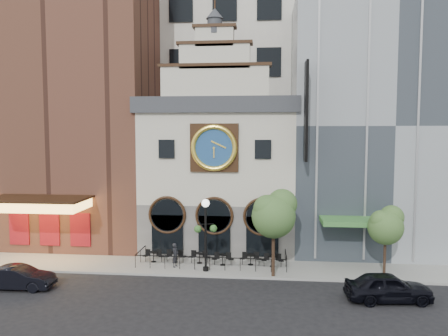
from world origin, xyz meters
TOP-DOWN VIEW (x-y plane):
  - ground at (0.00, 0.00)m, footprint 120.00×120.00m
  - sidewalk at (0.00, 2.50)m, footprint 44.00×5.00m
  - clock_building at (0.00, 7.82)m, footprint 12.60×8.78m
  - theater_building at (-13.00, 9.96)m, footprint 14.00×15.60m
  - retail_building at (12.99, 9.99)m, footprint 14.00×14.40m
  - office_tower at (0.00, 20.00)m, footprint 20.00×16.00m
  - cafe_railing at (0.00, 2.50)m, footprint 10.60×2.60m
  - bistro_0 at (-4.38, 2.68)m, footprint 1.58×0.68m
  - bistro_1 at (-2.77, 2.74)m, footprint 1.58×0.68m
  - bistro_2 at (-0.96, 2.72)m, footprint 1.58×0.68m
  - bistro_3 at (0.79, 2.40)m, footprint 1.58×0.68m
  - bistro_4 at (2.78, 2.67)m, footprint 1.58×0.68m
  - bistro_5 at (4.35, 2.41)m, footprint 1.58×0.68m
  - car_right at (10.89, -2.99)m, footprint 5.04×2.42m
  - car_left at (-11.39, -3.17)m, footprint 4.42×1.71m
  - pedestrian at (-2.53, 1.70)m, footprint 0.54×0.70m
  - lamppost at (-0.25, 1.01)m, footprint 1.55×0.81m
  - tree_left at (4.42, 0.44)m, footprint 3.01×2.90m
  - tree_right at (11.84, 1.38)m, footprint 2.43×2.34m

SIDE VIEW (x-z plane):
  - ground at x=0.00m, z-range 0.00..0.00m
  - sidewalk at x=0.00m, z-range 0.00..0.15m
  - cafe_railing at x=0.00m, z-range 0.15..1.05m
  - bistro_0 at x=-4.38m, z-range 0.16..1.06m
  - bistro_1 at x=-2.77m, z-range 0.16..1.06m
  - bistro_2 at x=-0.96m, z-range 0.16..1.06m
  - bistro_3 at x=0.79m, z-range 0.16..1.06m
  - bistro_4 at x=2.78m, z-range 0.16..1.06m
  - bistro_5 at x=4.35m, z-range 0.16..1.06m
  - car_left at x=-11.39m, z-range 0.00..1.43m
  - car_right at x=10.89m, z-range 0.00..1.66m
  - pedestrian at x=-2.53m, z-range 0.15..1.84m
  - lamppost at x=-0.25m, z-range 0.74..5.73m
  - tree_right at x=11.84m, z-range 1.24..5.92m
  - tree_left at x=4.42m, z-range 1.50..7.31m
  - clock_building at x=0.00m, z-range -2.64..16.01m
  - retail_building at x=12.99m, z-range 0.14..20.14m
  - theater_building at x=-13.00m, z-range 0.10..25.10m
  - office_tower at x=0.00m, z-range 0.00..40.00m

